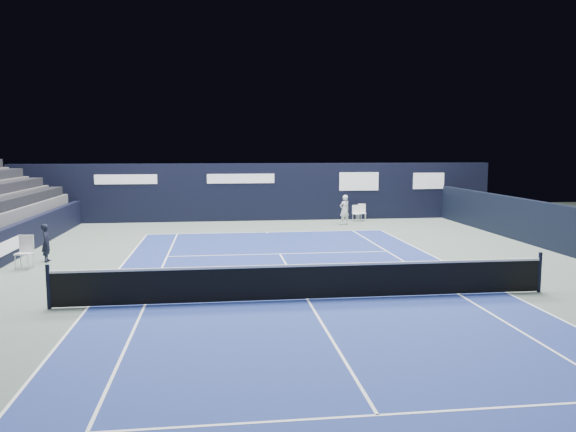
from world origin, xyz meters
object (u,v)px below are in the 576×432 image
(line_judge_chair, at_px, (25,250))
(tennis_net, at_px, (308,281))
(folding_chair_back_a, at_px, (356,210))
(folding_chair_back_b, at_px, (362,211))
(tennis_player, at_px, (345,210))

(line_judge_chair, height_order, tennis_net, tennis_net)
(folding_chair_back_a, relative_size, tennis_net, 0.07)
(folding_chair_back_b, bearing_deg, tennis_net, -100.74)
(tennis_net, bearing_deg, folding_chair_back_a, 71.56)
(line_judge_chair, height_order, tennis_player, tennis_player)
(tennis_net, relative_size, tennis_player, 8.41)
(folding_chair_back_b, distance_m, line_judge_chair, 17.52)
(folding_chair_back_a, height_order, folding_chair_back_b, folding_chair_back_b)
(folding_chair_back_b, xyz_separation_m, tennis_player, (-1.30, -1.43, 0.25))
(line_judge_chair, xyz_separation_m, tennis_net, (8.53, -5.01, -0.11))
(line_judge_chair, relative_size, tennis_player, 0.71)
(tennis_player, bearing_deg, tennis_net, -106.68)
(folding_chair_back_b, bearing_deg, folding_chair_back_a, -167.11)
(folding_chair_back_b, relative_size, line_judge_chair, 0.85)
(folding_chair_back_b, relative_size, tennis_net, 0.07)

